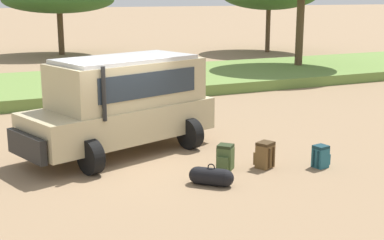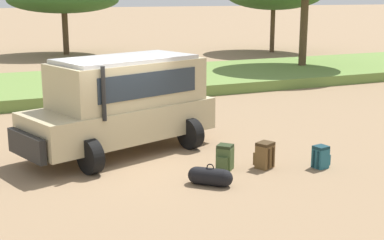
# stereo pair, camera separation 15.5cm
# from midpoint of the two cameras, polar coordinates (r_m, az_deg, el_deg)

# --- Properties ---
(ground_plane) EXTENTS (320.00, 320.00, 0.00)m
(ground_plane) POSITION_cam_midpoint_polar(r_m,az_deg,el_deg) (13.15, -6.41, -4.40)
(ground_plane) COLOR #8C7051
(grass_bank) EXTENTS (120.00, 7.00, 0.44)m
(grass_bank) POSITION_cam_midpoint_polar(r_m,az_deg,el_deg) (22.96, -14.31, 3.45)
(grass_bank) COLOR olive
(grass_bank) RESTS_ON ground_plane
(safari_vehicle) EXTENTS (5.45, 3.64, 2.44)m
(safari_vehicle) POSITION_cam_midpoint_polar(r_m,az_deg,el_deg) (13.72, -6.96, 1.92)
(safari_vehicle) COLOR tan
(safari_vehicle) RESTS_ON ground_plane
(backpack_beside_front_wheel) EXTENTS (0.44, 0.35, 0.53)m
(backpack_beside_front_wheel) POSITION_cam_midpoint_polar(r_m,az_deg,el_deg) (12.90, 13.91, -3.86)
(backpack_beside_front_wheel) COLOR #235B6B
(backpack_beside_front_wheel) RESTS_ON ground_plane
(backpack_cluster_center) EXTENTS (0.49, 0.50, 0.62)m
(backpack_cluster_center) POSITION_cam_midpoint_polar(r_m,az_deg,el_deg) (12.63, 8.09, -3.75)
(backpack_cluster_center) COLOR brown
(backpack_cluster_center) RESTS_ON ground_plane
(backpack_near_rear_wheel) EXTENTS (0.49, 0.48, 0.59)m
(backpack_near_rear_wheel) POSITION_cam_midpoint_polar(r_m,az_deg,el_deg) (12.43, 3.88, -4.01)
(backpack_near_rear_wheel) COLOR #42562D
(backpack_near_rear_wheel) RESTS_ON ground_plane
(duffel_bag_low_black_case) EXTENTS (0.82, 0.79, 0.48)m
(duffel_bag_low_black_case) POSITION_cam_midpoint_polar(r_m,az_deg,el_deg) (11.44, 2.34, -6.06)
(duffel_bag_low_black_case) COLOR black
(duffel_bag_low_black_case) RESTS_ON ground_plane
(acacia_tree_right_mid) EXTENTS (7.34, 6.79, 4.52)m
(acacia_tree_right_mid) POSITION_cam_midpoint_polar(r_m,az_deg,el_deg) (37.21, -13.41, 12.36)
(acacia_tree_right_mid) COLOR brown
(acacia_tree_right_mid) RESTS_ON ground_plane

